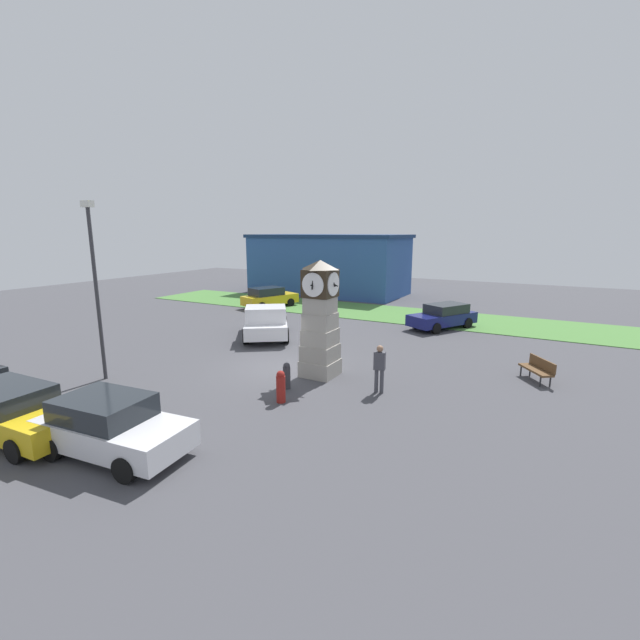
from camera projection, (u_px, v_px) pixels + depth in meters
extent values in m
plane|color=#424247|center=(283.00, 368.00, 18.32)|extent=(76.27, 76.27, 0.00)
cube|color=#A09B91|center=(320.00, 368.00, 17.40)|extent=(1.34, 1.34, 0.65)
cube|color=#9A958B|center=(320.00, 352.00, 17.26)|extent=(1.26, 1.26, 0.65)
cube|color=#9E988E|center=(320.00, 337.00, 17.13)|extent=(1.19, 1.19, 0.65)
cube|color=#9E998E|center=(320.00, 321.00, 17.00)|extent=(1.11, 1.11, 0.65)
cube|color=#9E998F|center=(320.00, 305.00, 16.87)|extent=(1.04, 1.04, 0.65)
cube|color=#2D2316|center=(320.00, 283.00, 16.69)|extent=(1.13, 1.13, 1.09)
cylinder|color=white|center=(327.00, 282.00, 17.20)|extent=(0.92, 0.04, 0.92)
cube|color=black|center=(327.00, 282.00, 17.22)|extent=(0.06, 0.18, 0.17)
cube|color=black|center=(327.00, 282.00, 17.22)|extent=(0.04, 0.34, 0.17)
cylinder|color=white|center=(313.00, 285.00, 16.19)|extent=(0.92, 0.04, 0.92)
cube|color=black|center=(312.00, 285.00, 16.17)|extent=(0.06, 0.21, 0.06)
cube|color=black|center=(312.00, 285.00, 16.17)|extent=(0.04, 0.10, 0.35)
cylinder|color=white|center=(333.00, 284.00, 16.42)|extent=(0.04, 0.92, 0.92)
cube|color=black|center=(334.00, 284.00, 16.41)|extent=(0.13, 0.06, 0.20)
cube|color=black|center=(334.00, 284.00, 16.41)|extent=(0.33, 0.04, 0.18)
cylinder|color=white|center=(307.00, 282.00, 16.97)|extent=(0.04, 0.92, 0.92)
cube|color=black|center=(307.00, 282.00, 16.98)|extent=(0.18, 0.06, 0.17)
cube|color=black|center=(307.00, 282.00, 16.98)|extent=(0.26, 0.04, 0.28)
pyramid|color=#2D2316|center=(320.00, 265.00, 16.55)|extent=(1.18, 1.18, 0.36)
cylinder|color=#333338|center=(287.00, 378.00, 15.90)|extent=(0.28, 0.28, 0.84)
sphere|color=#333338|center=(287.00, 366.00, 15.81)|extent=(0.25, 0.25, 0.25)
cylinder|color=maroon|center=(281.00, 389.00, 14.61)|extent=(0.31, 0.31, 0.94)
sphere|color=maroon|center=(281.00, 375.00, 14.50)|extent=(0.28, 0.28, 0.28)
cylinder|color=black|center=(23.00, 404.00, 13.75)|extent=(0.65, 0.26, 0.64)
cube|color=gold|center=(16.00, 417.00, 12.08)|extent=(4.58, 1.97, 0.68)
cube|color=#1E2328|center=(6.00, 395.00, 12.10)|extent=(2.55, 1.73, 0.54)
cylinder|color=black|center=(77.00, 425.00, 12.27)|extent=(0.65, 0.25, 0.64)
cylinder|color=black|center=(15.00, 451.00, 10.80)|extent=(0.65, 0.25, 0.64)
cylinder|color=black|center=(19.00, 407.00, 13.47)|extent=(0.65, 0.25, 0.64)
cube|color=silver|center=(114.00, 432.00, 11.15)|extent=(4.23, 2.23, 0.68)
cube|color=#1E2328|center=(103.00, 408.00, 11.14)|extent=(2.39, 1.90, 0.59)
cylinder|color=black|center=(177.00, 437.00, 11.52)|extent=(0.66, 0.28, 0.64)
cylinder|color=black|center=(125.00, 470.00, 9.94)|extent=(0.66, 0.28, 0.64)
cylinder|color=black|center=(108.00, 421.00, 12.48)|extent=(0.66, 0.28, 0.64)
cylinder|color=black|center=(51.00, 449.00, 10.91)|extent=(0.66, 0.28, 0.64)
cube|color=navy|center=(442.00, 319.00, 25.76)|extent=(3.63, 4.63, 0.65)
cube|color=#1E2328|center=(446.00, 308.00, 25.80)|extent=(2.55, 2.86, 0.55)
cylinder|color=black|center=(436.00, 328.00, 24.44)|extent=(0.51, 0.67, 0.64)
cylinder|color=black|center=(416.00, 323.00, 25.79)|extent=(0.51, 0.67, 0.64)
cylinder|color=black|center=(468.00, 323.00, 25.83)|extent=(0.51, 0.67, 0.64)
cylinder|color=black|center=(447.00, 319.00, 27.18)|extent=(0.51, 0.67, 0.64)
cube|color=gold|center=(270.00, 299.00, 33.02)|extent=(3.10, 4.63, 0.69)
cube|color=#1E2328|center=(266.00, 291.00, 32.69)|extent=(2.30, 2.77, 0.59)
cylinder|color=black|center=(278.00, 300.00, 34.54)|extent=(0.43, 0.68, 0.64)
cylinder|color=black|center=(290.00, 302.00, 33.34)|extent=(0.43, 0.68, 0.64)
cylinder|color=black|center=(250.00, 304.00, 32.83)|extent=(0.43, 0.68, 0.64)
cylinder|color=black|center=(261.00, 306.00, 31.63)|extent=(0.43, 0.68, 0.64)
cube|color=silver|center=(266.00, 324.00, 23.71)|extent=(4.70, 5.40, 0.70)
cube|color=silver|center=(266.00, 314.00, 22.70)|extent=(2.73, 2.65, 0.80)
cube|color=silver|center=(266.00, 312.00, 24.59)|extent=(3.40, 3.54, 0.36)
cylinder|color=black|center=(286.00, 336.00, 22.41)|extent=(0.69, 0.82, 0.80)
cylinder|color=black|center=(246.00, 337.00, 22.19)|extent=(0.69, 0.82, 0.80)
cylinder|color=black|center=(284.00, 323.00, 25.36)|extent=(0.69, 0.82, 0.80)
cylinder|color=black|center=(249.00, 324.00, 25.14)|extent=(0.69, 0.82, 0.80)
cube|color=brown|center=(536.00, 370.00, 16.69)|extent=(1.33, 1.59, 0.08)
cube|color=brown|center=(542.00, 364.00, 16.66)|extent=(0.97, 1.34, 0.40)
cylinder|color=#262628|center=(521.00, 370.00, 17.33)|extent=(0.06, 0.06, 0.45)
cylinder|color=#262628|center=(540.00, 381.00, 16.09)|extent=(0.06, 0.06, 0.45)
cylinder|color=#262628|center=(530.00, 370.00, 17.38)|extent=(0.06, 0.06, 0.45)
cylinder|color=#262628|center=(550.00, 381.00, 16.13)|extent=(0.06, 0.06, 0.45)
cylinder|color=#3F3F47|center=(376.00, 381.00, 15.50)|extent=(0.14, 0.14, 0.88)
cylinder|color=#3F3F47|center=(382.00, 381.00, 15.44)|extent=(0.14, 0.14, 0.88)
cube|color=#3F3F47|center=(380.00, 361.00, 15.31)|extent=(0.43, 0.30, 0.66)
sphere|color=#8C664C|center=(380.00, 349.00, 15.22)|extent=(0.24, 0.24, 0.24)
cylinder|color=#333338|center=(97.00, 296.00, 16.38)|extent=(0.14, 0.14, 6.63)
cube|color=silver|center=(87.00, 204.00, 15.68)|extent=(0.50, 0.24, 0.24)
cube|color=#2D5193|center=(328.00, 266.00, 40.17)|extent=(14.11, 6.87, 5.18)
cube|color=navy|center=(328.00, 236.00, 39.61)|extent=(14.53, 7.07, 0.30)
cube|color=#477A38|center=(422.00, 317.00, 29.30)|extent=(45.76, 6.05, 0.04)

